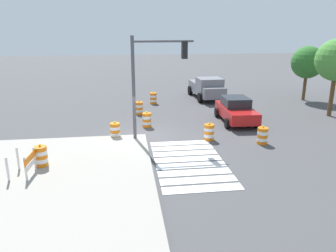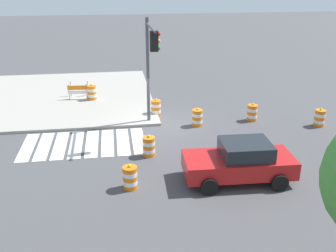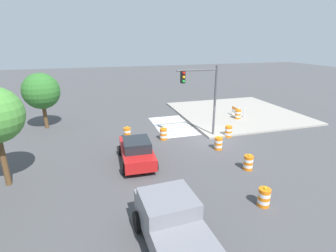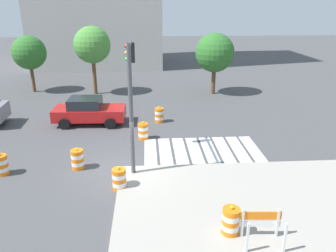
{
  "view_description": "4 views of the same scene",
  "coord_description": "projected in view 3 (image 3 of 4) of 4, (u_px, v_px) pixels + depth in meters",
  "views": [
    {
      "loc": [
        17.69,
        -1.05,
        6.01
      ],
      "look_at": [
        0.94,
        1.2,
        0.88
      ],
      "focal_mm": 34.64,
      "sensor_mm": 36.0,
      "label": 1
    },
    {
      "loc": [
        2.44,
        19.05,
        7.71
      ],
      "look_at": [
        -0.13,
        1.63,
        0.64
      ],
      "focal_mm": 40.94,
      "sensor_mm": 36.0,
      "label": 2
    },
    {
      "loc": [
        -16.81,
        8.42,
        7.44
      ],
      "look_at": [
        2.08,
        2.79,
        0.7
      ],
      "focal_mm": 26.92,
      "sensor_mm": 36.0,
      "label": 3
    },
    {
      "loc": [
        1.26,
        -13.5,
        7.15
      ],
      "look_at": [
        2.29,
        2.27,
        1.18
      ],
      "focal_mm": 35.6,
      "sensor_mm": 36.0,
      "label": 4
    }
  ],
  "objects": [
    {
      "name": "ground_plane",
      "position": [
        209.0,
        139.0,
        19.92
      ],
      "size": [
        120.0,
        120.0,
        0.0
      ],
      "primitive_type": "plane",
      "color": "#474749"
    },
    {
      "name": "sidewalk_corner",
      "position": [
        236.0,
        113.0,
        26.96
      ],
      "size": [
        12.0,
        12.0,
        0.15
      ],
      "primitive_type": "cube",
      "color": "#9E998E",
      "rests_on": "ground"
    },
    {
      "name": "crosswalk_stripes",
      "position": [
        172.0,
        126.0,
        23.06
      ],
      "size": [
        5.85,
        3.2,
        0.02
      ],
      "color": "silver",
      "rests_on": "ground"
    },
    {
      "name": "sports_car",
      "position": [
        137.0,
        151.0,
        15.89
      ],
      "size": [
        4.37,
        2.27,
        1.63
      ],
      "color": "red",
      "rests_on": "ground"
    },
    {
      "name": "pickup_truck",
      "position": [
        173.0,
        227.0,
        9.19
      ],
      "size": [
        5.24,
        2.55,
        1.92
      ],
      "color": "slate",
      "rests_on": "ground"
    },
    {
      "name": "traffic_barrel_near_corner",
      "position": [
        218.0,
        143.0,
        17.96
      ],
      "size": [
        0.56,
        0.56,
        1.02
      ],
      "color": "orange",
      "rests_on": "ground"
    },
    {
      "name": "traffic_barrel_crosswalk_end",
      "position": [
        228.0,
        131.0,
        20.31
      ],
      "size": [
        0.56,
        0.56,
        1.02
      ],
      "color": "orange",
      "rests_on": "ground"
    },
    {
      "name": "traffic_barrel_median_near",
      "position": [
        127.0,
        133.0,
        19.92
      ],
      "size": [
        0.56,
        0.56,
        1.02
      ],
      "color": "orange",
      "rests_on": "ground"
    },
    {
      "name": "traffic_barrel_median_far",
      "position": [
        163.0,
        134.0,
        19.76
      ],
      "size": [
        0.56,
        0.56,
        1.02
      ],
      "color": "orange",
      "rests_on": "ground"
    },
    {
      "name": "traffic_barrel_far_curb",
      "position": [
        248.0,
        162.0,
        15.15
      ],
      "size": [
        0.56,
        0.56,
        1.02
      ],
      "color": "orange",
      "rests_on": "ground"
    },
    {
      "name": "traffic_barrel_lane_center",
      "position": [
        264.0,
        197.0,
        11.8
      ],
      "size": [
        0.56,
        0.56,
        1.02
      ],
      "color": "orange",
      "rests_on": "ground"
    },
    {
      "name": "traffic_barrel_on_sidewalk",
      "position": [
        238.0,
        114.0,
        24.5
      ],
      "size": [
        0.56,
        0.56,
        1.02
      ],
      "color": "orange",
      "rests_on": "sidewalk_corner"
    },
    {
      "name": "construction_barricade",
      "position": [
        237.0,
        110.0,
        25.35
      ],
      "size": [
        1.3,
        0.85,
        1.0
      ],
      "color": "silver",
      "rests_on": "sidewalk_corner"
    },
    {
      "name": "traffic_light_pole",
      "position": [
        202.0,
        89.0,
        19.03
      ],
      "size": [
        0.47,
        3.29,
        5.5
      ],
      "color": "#4C4C51",
      "rests_on": "sidewalk_corner"
    },
    {
      "name": "street_tree_streetside_mid",
      "position": [
        41.0,
        91.0,
        21.47
      ],
      "size": [
        3.07,
        3.07,
        4.85
      ],
      "color": "brown",
      "rests_on": "ground"
    }
  ]
}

